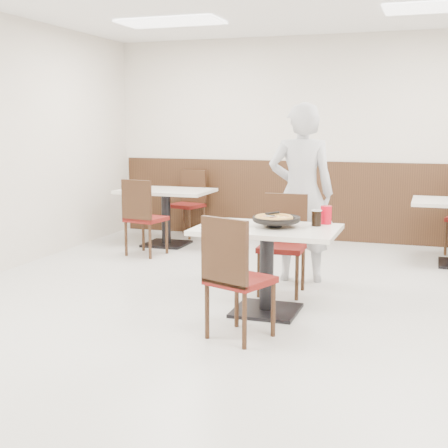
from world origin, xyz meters
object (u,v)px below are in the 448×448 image
(main_table, at_px, (267,270))
(bg_chair_left_near, at_px, (146,217))
(pizza, at_px, (274,220))
(red_cup, at_px, (326,215))
(side_plate, at_px, (214,226))
(chair_near, at_px, (240,277))
(bg_chair_left_far, at_px, (186,204))
(pizza_pan, at_px, (276,222))
(bg_table_left, at_px, (166,217))
(chair_far, at_px, (282,245))
(diner_person, at_px, (301,193))
(cola_glass, at_px, (316,218))

(main_table, xyz_separation_m, bg_chair_left_near, (-2.02, 1.84, 0.10))
(pizza, distance_m, red_cup, 0.49)
(main_table, xyz_separation_m, side_plate, (-0.43, -0.14, 0.38))
(chair_near, height_order, bg_chair_left_far, same)
(pizza_pan, bearing_deg, bg_table_left, 130.81)
(chair_near, bearing_deg, side_plate, 147.92)
(pizza, bearing_deg, chair_far, 96.16)
(chair_far, relative_size, pizza, 3.37)
(chair_near, height_order, side_plate, chair_near)
(chair_near, relative_size, diner_person, 0.52)
(diner_person, distance_m, bg_table_left, 2.51)
(bg_table_left, bearing_deg, main_table, -50.62)
(main_table, distance_m, chair_far, 0.63)
(pizza_pan, xyz_separation_m, cola_glass, (0.31, 0.16, 0.02))
(pizza_pan, distance_m, side_plate, 0.54)
(chair_near, distance_m, red_cup, 1.18)
(chair_near, distance_m, diner_person, 1.94)
(side_plate, xyz_separation_m, bg_chair_left_near, (-1.59, 1.98, -0.28))
(cola_glass, distance_m, bg_table_left, 3.36)
(pizza, distance_m, diner_person, 1.16)
(cola_glass, relative_size, bg_table_left, 0.11)
(pizza, bearing_deg, bg_chair_left_near, 139.09)
(bg_chair_left_far, bearing_deg, chair_near, 131.28)
(diner_person, relative_size, bg_chair_left_near, 1.93)
(main_table, distance_m, bg_table_left, 3.22)
(main_table, height_order, chair_near, chair_near)
(chair_near, bearing_deg, diner_person, 109.04)
(main_table, bearing_deg, chair_far, 91.37)
(chair_near, height_order, bg_chair_left_near, same)
(pizza, relative_size, bg_table_left, 0.23)
(side_plate, height_order, bg_table_left, side_plate)
(chair_far, height_order, bg_table_left, chair_far)
(red_cup, height_order, diner_person, diner_person)
(chair_far, distance_m, cola_glass, 0.67)
(bg_table_left, bearing_deg, chair_far, -42.64)
(red_cup, bearing_deg, pizza, -143.80)
(pizza, xyz_separation_m, bg_chair_left_near, (-2.07, 1.79, -0.34))
(chair_far, height_order, diner_person, diner_person)
(bg_chair_left_near, distance_m, bg_chair_left_far, 1.34)
(pizza_pan, relative_size, bg_chair_left_near, 0.35)
(chair_near, relative_size, pizza, 3.37)
(bg_chair_left_near, bearing_deg, cola_glass, -24.14)
(side_plate, distance_m, bg_table_left, 3.10)
(diner_person, bearing_deg, bg_chair_left_near, -27.66)
(chair_near, distance_m, bg_table_left, 3.76)
(red_cup, xyz_separation_m, bg_chair_left_far, (-2.47, 2.84, -0.35))
(pizza, bearing_deg, diner_person, 90.13)
(cola_glass, distance_m, red_cup, 0.15)
(chair_far, bearing_deg, main_table, 88.96)
(red_cup, bearing_deg, cola_glass, -115.02)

